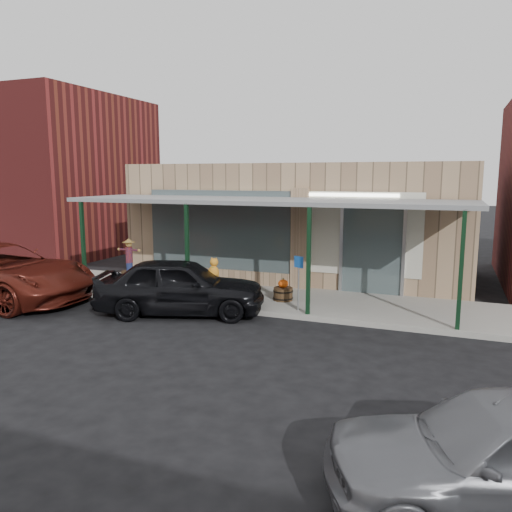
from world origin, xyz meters
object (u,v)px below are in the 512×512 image
at_px(barrel_scarecrow, 130,267).
at_px(parked_sedan, 181,286).
at_px(handicap_sign, 299,276).
at_px(barrel_pumpkin, 283,292).

distance_m(barrel_scarecrow, parked_sedan, 4.16).
bearing_deg(barrel_scarecrow, handicap_sign, -18.80).
bearing_deg(barrel_scarecrow, barrel_pumpkin, -11.34).
height_order(handicap_sign, parked_sedan, handicap_sign).
bearing_deg(barrel_pumpkin, handicap_sign, -51.54).
height_order(barrel_pumpkin, handicap_sign, handicap_sign).
relative_size(handicap_sign, parked_sedan, 0.30).
height_order(barrel_scarecrow, handicap_sign, barrel_scarecrow).
distance_m(barrel_pumpkin, parked_sedan, 3.05).
bearing_deg(parked_sedan, handicap_sign, -89.96).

